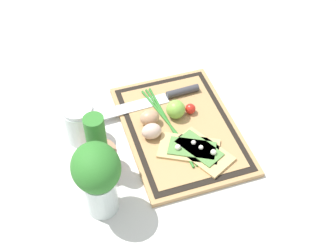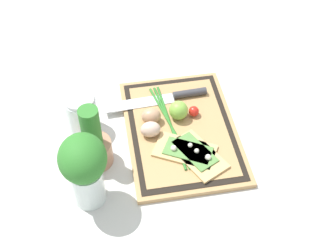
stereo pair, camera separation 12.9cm
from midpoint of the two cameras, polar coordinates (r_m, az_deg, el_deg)
ground_plane at (r=1.32m, az=4.42°, el=-0.95°), size 6.00×6.00×0.00m
cutting_board at (r=1.31m, az=4.44°, el=-0.71°), size 0.44×0.30×0.02m
pizza_slice_near at (r=1.24m, az=6.56°, el=-3.63°), size 0.18×0.15×0.02m
pizza_slice_far at (r=1.25m, az=5.13°, el=-3.16°), size 0.15×0.18×0.02m
knife at (r=1.38m, az=3.25°, el=3.48°), size 0.05×0.31×0.02m
egg_brown at (r=1.30m, az=0.76°, el=1.08°), size 0.04×0.06×0.04m
egg_pink at (r=1.27m, az=0.74°, el=-0.57°), size 0.04×0.06×0.04m
lime at (r=1.32m, az=4.13°, el=1.79°), size 0.05×0.05×0.05m
cherry_tomato_red at (r=1.33m, az=5.92°, el=1.66°), size 0.03×0.03×0.03m
scallion_bunch at (r=1.31m, az=3.15°, el=-0.07°), size 0.32×0.08×0.01m
herb_pot at (r=1.21m, az=-6.07°, el=-2.40°), size 0.09×0.09×0.19m
sauce_jar at (r=1.30m, az=-7.67°, el=1.13°), size 0.09×0.09×0.11m
herb_glass at (r=1.09m, az=-6.86°, el=-5.17°), size 0.13×0.11×0.21m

